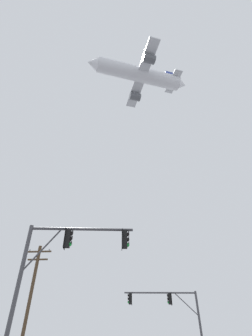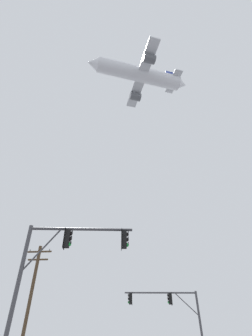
{
  "view_description": "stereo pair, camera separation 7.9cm",
  "coord_description": "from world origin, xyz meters",
  "px_view_note": "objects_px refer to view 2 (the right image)",
  "views": [
    {
      "loc": [
        0.51,
        -5.22,
        1.27
      ],
      "look_at": [
        -0.82,
        15.19,
        15.98
      ],
      "focal_mm": 27.18,
      "sensor_mm": 36.0,
      "label": 1
    },
    {
      "loc": [
        0.59,
        -5.21,
        1.27
      ],
      "look_at": [
        -0.82,
        15.19,
        15.98
      ],
      "focal_mm": 27.18,
      "sensor_mm": 36.0,
      "label": 2
    }
  ],
  "objects_px": {
    "signal_pole_far": "(172,308)",
    "utility_pole": "(30,297)",
    "signal_pole_near": "(61,259)",
    "airplane": "(139,75)"
  },
  "relations": [
    {
      "from": "signal_pole_far",
      "to": "utility_pole",
      "type": "xyz_separation_m",
      "value": [
        -11.78,
        -3.97,
        0.37
      ]
    },
    {
      "from": "signal_pole_far",
      "to": "airplane",
      "type": "height_order",
      "value": "airplane"
    },
    {
      "from": "signal_pole_near",
      "to": "airplane",
      "type": "bearing_deg",
      "value": 76.87
    },
    {
      "from": "signal_pole_near",
      "to": "airplane",
      "type": "relative_size",
      "value": 0.31
    },
    {
      "from": "signal_pole_far",
      "to": "airplane",
      "type": "xyz_separation_m",
      "value": [
        -1.78,
        5.97,
        44.72
      ]
    },
    {
      "from": "signal_pole_near",
      "to": "signal_pole_far",
      "type": "distance_m",
      "value": 15.41
    },
    {
      "from": "signal_pole_near",
      "to": "utility_pole",
      "type": "relative_size",
      "value": 0.73
    },
    {
      "from": "utility_pole",
      "to": "signal_pole_near",
      "type": "bearing_deg",
      "value": -61.94
    },
    {
      "from": "signal_pole_far",
      "to": "utility_pole",
      "type": "height_order",
      "value": "utility_pole"
    },
    {
      "from": "utility_pole",
      "to": "signal_pole_far",
      "type": "bearing_deg",
      "value": 18.65
    }
  ]
}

